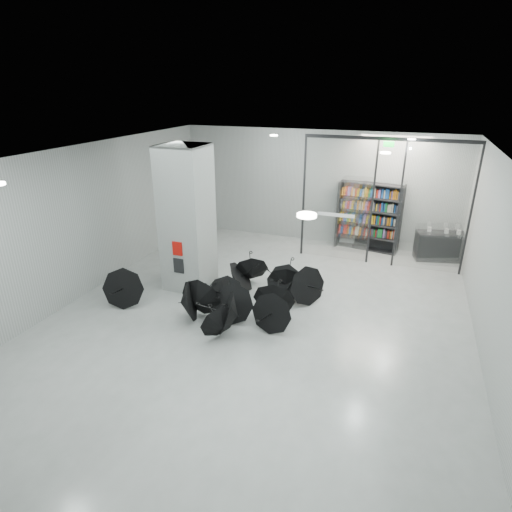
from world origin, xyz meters
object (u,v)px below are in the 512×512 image
(bookshelf, at_px, (369,217))
(umbrella_cluster, at_px, (241,299))
(column, at_px, (187,219))
(shop_counter, at_px, (440,246))

(bookshelf, distance_m, umbrella_cluster, 6.21)
(column, bearing_deg, shop_counter, 33.62)
(bookshelf, bearing_deg, shop_counter, 5.06)
(umbrella_cluster, bearing_deg, column, 155.72)
(column, height_order, shop_counter, column)
(shop_counter, relative_size, umbrella_cluster, 0.27)
(bookshelf, distance_m, shop_counter, 2.51)
(bookshelf, height_order, shop_counter, bookshelf)
(bookshelf, relative_size, shop_counter, 1.50)
(shop_counter, bearing_deg, column, -159.94)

